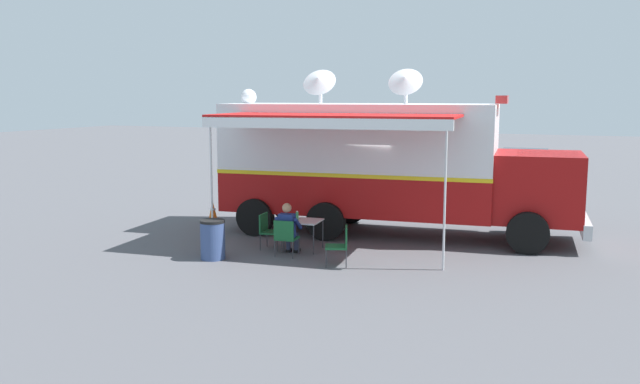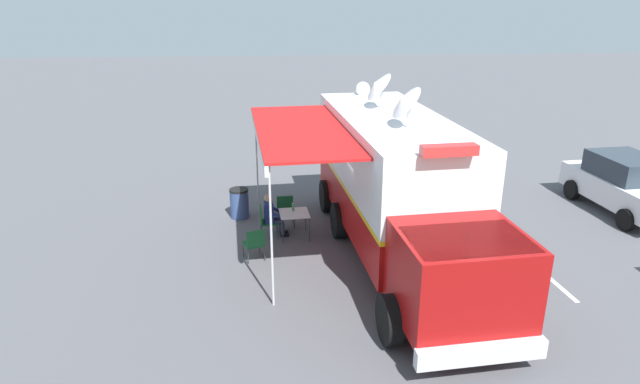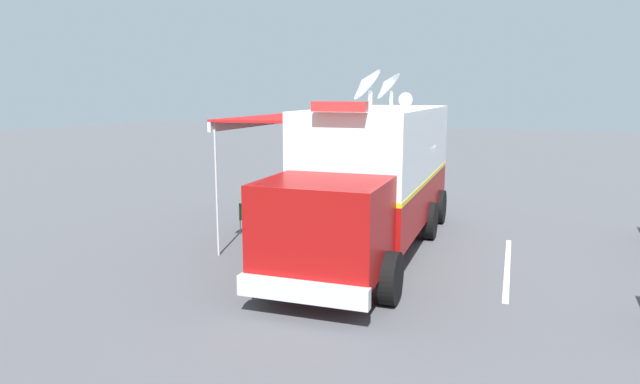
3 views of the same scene
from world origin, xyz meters
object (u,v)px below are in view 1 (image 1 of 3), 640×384
folding_chair_spare_by_truck (341,243)px  traffic_cone (213,211)px  trash_bin (213,239)px  car_far_corner (383,169)px  seated_responder (288,228)px  car_behind_truck (524,174)px  water_bottle (297,216)px  folding_chair_at_table (285,235)px  command_truck (385,162)px  folding_table (304,223)px  folding_chair_beside_table (268,228)px

folding_chair_spare_by_truck → traffic_cone: size_ratio=1.50×
trash_bin → car_far_corner: car_far_corner is taller
seated_responder → car_behind_truck: bearing=159.6°
water_bottle → car_behind_truck: (-10.76, 4.26, 0.05)m
folding_chair_at_table → car_behind_truck: bearing=160.0°
command_truck → folding_chair_spare_by_truck: 3.88m
folding_table → car_behind_truck: size_ratio=0.20×
trash_bin → car_behind_truck: 13.59m
command_truck → folding_chair_spare_by_truck: size_ratio=11.11×
car_behind_truck → traffic_cone: bearing=-45.1°
trash_bin → traffic_cone: 4.88m
command_truck → folding_table: (2.56, -1.27, -1.27)m
command_truck → car_far_corner: 8.19m
folding_table → water_bottle: (0.02, -0.16, 0.16)m
traffic_cone → folding_chair_spare_by_truck: bearing=56.7°
folding_chair_at_table → folding_chair_spare_by_truck: 1.49m
water_bottle → car_far_corner: size_ratio=0.05×
traffic_cone → car_behind_truck: bearing=134.9°
seated_responder → trash_bin: 1.77m
water_bottle → car_behind_truck: car_behind_truck is taller
water_bottle → traffic_cone: 4.75m
folding_chair_at_table → command_truck: bearing=157.7°
water_bottle → folding_chair_at_table: size_ratio=0.26×
folding_table → folding_chair_at_table: 0.82m
water_bottle → trash_bin: water_bottle is taller
car_far_corner → folding_chair_at_table: bearing=5.4°
folding_chair_beside_table → folding_chair_spare_by_truck: same height
folding_chair_beside_table → car_behind_truck: (-10.96, 4.94, 0.37)m
folding_table → folding_chair_beside_table: (0.23, -0.85, -0.16)m
folding_chair_beside_table → car_behind_truck: car_behind_truck is taller
folding_chair_beside_table → traffic_cone: size_ratio=1.50×
trash_bin → car_far_corner: 11.94m
folding_chair_at_table → folding_chair_spare_by_truck: bearing=80.3°
car_far_corner → folding_chair_beside_table: bearing=1.6°
command_truck → folding_chair_beside_table: 3.78m
traffic_cone → water_bottle: bearing=56.9°
folding_chair_spare_by_truck → traffic_cone: folding_chair_spare_by_truck is taller
water_bottle → car_behind_truck: 11.57m
folding_chair_beside_table → seated_responder: bearing=62.0°
water_bottle → seated_responder: seated_responder is taller
traffic_cone → car_far_corner: (-7.76, 2.96, 0.60)m
command_truck → traffic_cone: size_ratio=16.67×
folding_table → trash_bin: (1.61, -1.57, -0.22)m
water_bottle → seated_responder: 0.62m
command_truck → folding_chair_spare_by_truck: bearing=1.4°
command_truck → car_far_corner: bearing=-162.7°
command_truck → car_behind_truck: (-8.18, 2.83, -1.07)m
folding_table → water_bottle: water_bottle is taller
folding_chair_at_table → car_behind_truck: (-11.54, 4.20, 0.37)m
folding_chair_at_table → water_bottle: bearing=-176.1°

